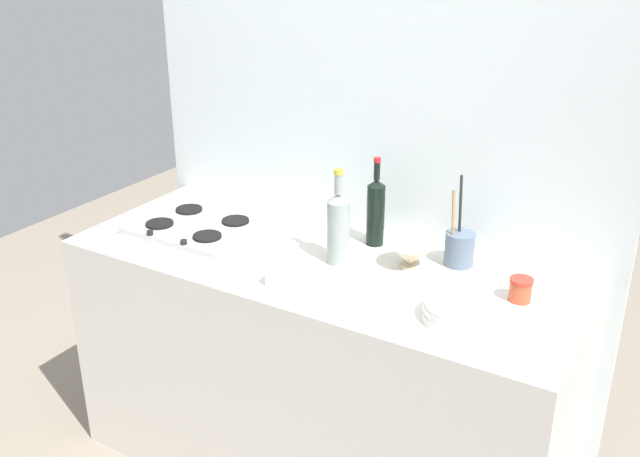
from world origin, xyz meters
TOP-DOWN VIEW (x-y plane):
  - counter_block at (0.00, 0.00)m, footprint 1.80×0.70m
  - backsplash_panel at (0.00, 0.38)m, footprint 1.90×0.06m
  - stovetop_hob at (-0.54, -0.00)m, footprint 0.46×0.38m
  - plate_stack at (0.56, -0.14)m, footprint 0.22×0.22m
  - wine_bottle_leftmost at (0.06, 0.02)m, footprint 0.08×0.08m
  - wine_bottle_mid_left at (0.10, 0.22)m, footprint 0.07×0.07m
  - mixing_bowl at (0.29, 0.11)m, footprint 0.15×0.15m
  - butter_dish at (0.02, -0.20)m, footprint 0.18×0.11m
  - utensil_crock at (0.42, 0.22)m, footprint 0.10×0.10m
  - condiment_jar_front at (0.68, 0.07)m, footprint 0.07×0.07m
  - cutting_board at (0.25, -0.15)m, footprint 0.28×0.24m

SIDE VIEW (x-z plane):
  - counter_block at x=0.00m, z-range 0.00..0.90m
  - cutting_board at x=0.25m, z-range 0.90..0.92m
  - stovetop_hob at x=-0.54m, z-range 0.89..0.93m
  - plate_stack at x=0.56m, z-range 0.90..0.96m
  - butter_dish at x=0.02m, z-range 0.90..0.96m
  - condiment_jar_front at x=0.68m, z-range 0.90..0.98m
  - mixing_bowl at x=0.29m, z-range 0.90..0.99m
  - utensil_crock at x=0.42m, z-range 0.80..1.12m
  - wine_bottle_mid_left at x=0.10m, z-range 0.87..1.19m
  - wine_bottle_leftmost at x=0.06m, z-range 0.86..1.20m
  - backsplash_panel at x=0.00m, z-range 0.00..2.52m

